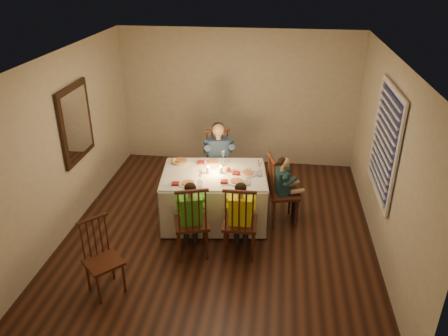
# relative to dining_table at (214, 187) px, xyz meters

# --- Properties ---
(ground) EXTENTS (5.00, 5.00, 0.00)m
(ground) POSITION_rel_dining_table_xyz_m (0.13, -0.26, -0.58)
(ground) COLOR black
(ground) RESTS_ON ground
(wall_left) EXTENTS (0.02, 5.00, 2.60)m
(wall_left) POSITION_rel_dining_table_xyz_m (-2.12, -0.26, 0.72)
(wall_left) COLOR beige
(wall_left) RESTS_ON ground
(wall_right) EXTENTS (0.02, 5.00, 2.60)m
(wall_right) POSITION_rel_dining_table_xyz_m (2.38, -0.26, 0.72)
(wall_right) COLOR beige
(wall_right) RESTS_ON ground
(wall_back) EXTENTS (4.50, 0.02, 2.60)m
(wall_back) POSITION_rel_dining_table_xyz_m (0.13, 2.24, 0.72)
(wall_back) COLOR beige
(wall_back) RESTS_ON ground
(ceiling) EXTENTS (5.00, 5.00, 0.00)m
(ceiling) POSITION_rel_dining_table_xyz_m (0.13, -0.26, 2.02)
(ceiling) COLOR white
(ceiling) RESTS_ON wall_back
(dining_table) EXTENTS (1.70, 1.32, 0.79)m
(dining_table) POSITION_rel_dining_table_xyz_m (0.00, 0.00, 0.00)
(dining_table) COLOR silver
(dining_table) RESTS_ON ground
(chair_adult) EXTENTS (0.55, 0.54, 1.12)m
(chair_adult) POSITION_rel_dining_table_xyz_m (-0.05, 0.85, -0.58)
(chair_adult) COLOR #32170D
(chair_adult) RESTS_ON ground
(chair_near_left) EXTENTS (0.57, 0.55, 1.12)m
(chair_near_left) POSITION_rel_dining_table_xyz_m (-0.18, -0.89, -0.58)
(chair_near_left) COLOR #32170D
(chair_near_left) RESTS_ON ground
(chair_near_right) EXTENTS (0.46, 0.44, 1.12)m
(chair_near_right) POSITION_rel_dining_table_xyz_m (0.48, -0.81, -0.58)
(chair_near_right) COLOR #32170D
(chair_near_right) RESTS_ON ground
(chair_end) EXTENTS (0.54, 0.56, 1.12)m
(chair_end) POSITION_rel_dining_table_xyz_m (1.04, 0.09, -0.58)
(chair_end) COLOR #32170D
(chair_end) RESTS_ON ground
(chair_extra) EXTENTS (0.56, 0.56, 0.99)m
(chair_extra) POSITION_rel_dining_table_xyz_m (-1.08, -1.78, -0.58)
(chair_extra) COLOR #32170D
(chair_extra) RESTS_ON ground
(adult) EXTENTS (0.58, 0.55, 1.30)m
(adult) POSITION_rel_dining_table_xyz_m (-0.05, 0.85, -0.58)
(adult) COLOR navy
(adult) RESTS_ON ground
(child_green) EXTENTS (0.47, 0.45, 1.13)m
(child_green) POSITION_rel_dining_table_xyz_m (-0.18, -0.89, -0.58)
(child_green) COLOR green
(child_green) RESTS_ON ground
(child_yellow) EXTENTS (0.39, 0.36, 1.13)m
(child_yellow) POSITION_rel_dining_table_xyz_m (0.48, -0.81, -0.58)
(child_yellow) COLOR yellow
(child_yellow) RESTS_ON ground
(child_teal) EXTENTS (0.42, 0.44, 1.10)m
(child_teal) POSITION_rel_dining_table_xyz_m (1.04, 0.09, -0.58)
(child_teal) COLOR #1A3B42
(child_teal) RESTS_ON ground
(setting_adult) EXTENTS (0.29, 0.29, 0.02)m
(setting_adult) POSITION_rel_dining_table_xyz_m (-0.08, 0.34, 0.24)
(setting_adult) COLOR white
(setting_adult) RESTS_ON dining_table
(setting_green) EXTENTS (0.29, 0.29, 0.02)m
(setting_green) POSITION_rel_dining_table_xyz_m (-0.31, -0.41, 0.24)
(setting_green) COLOR white
(setting_green) RESTS_ON dining_table
(setting_yellow) EXTENTS (0.29, 0.29, 0.02)m
(setting_yellow) POSITION_rel_dining_table_xyz_m (0.37, -0.25, 0.24)
(setting_yellow) COLOR white
(setting_yellow) RESTS_ON dining_table
(setting_teal) EXTENTS (0.29, 0.29, 0.02)m
(setting_teal) POSITION_rel_dining_table_xyz_m (0.51, 0.04, 0.24)
(setting_teal) COLOR white
(setting_teal) RESTS_ON dining_table
(candle_left) EXTENTS (0.06, 0.06, 0.10)m
(candle_left) POSITION_rel_dining_table_xyz_m (-0.09, -0.01, 0.28)
(candle_left) COLOR white
(candle_left) RESTS_ON dining_table
(candle_right) EXTENTS (0.06, 0.06, 0.10)m
(candle_right) POSITION_rel_dining_table_xyz_m (0.10, 0.01, 0.28)
(candle_right) COLOR white
(candle_right) RESTS_ON dining_table
(squash) EXTENTS (0.09, 0.09, 0.09)m
(squash) POSITION_rel_dining_table_xyz_m (-0.68, 0.25, 0.28)
(squash) COLOR yellow
(squash) RESTS_ON dining_table
(orange_fruit) EXTENTS (0.08, 0.08, 0.08)m
(orange_fruit) POSITION_rel_dining_table_xyz_m (0.19, 0.08, 0.27)
(orange_fruit) COLOR #E34A13
(orange_fruit) RESTS_ON dining_table
(serving_bowl) EXTENTS (0.23, 0.23, 0.06)m
(serving_bowl) POSITION_rel_dining_table_xyz_m (-0.56, 0.26, 0.26)
(serving_bowl) COLOR white
(serving_bowl) RESTS_ON dining_table
(wall_mirror) EXTENTS (0.06, 0.95, 1.15)m
(wall_mirror) POSITION_rel_dining_table_xyz_m (-2.09, 0.04, 0.92)
(wall_mirror) COLOR black
(wall_mirror) RESTS_ON wall_left
(window_blinds) EXTENTS (0.07, 1.34, 1.54)m
(window_blinds) POSITION_rel_dining_table_xyz_m (2.33, -0.16, 0.92)
(window_blinds) COLOR black
(window_blinds) RESTS_ON wall_right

